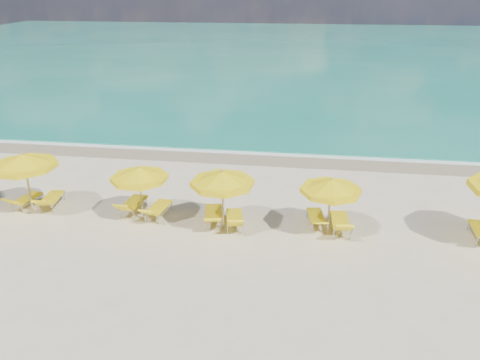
# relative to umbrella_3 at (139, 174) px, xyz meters

# --- Properties ---
(ground_plane) EXTENTS (120.00, 120.00, 0.00)m
(ground_plane) POSITION_rel_umbrella_3_xyz_m (3.42, -0.15, -1.78)
(ground_plane) COLOR beige
(ocean) EXTENTS (120.00, 80.00, 0.30)m
(ocean) POSITION_rel_umbrella_3_xyz_m (3.42, 47.85, -1.78)
(ocean) COLOR #167E65
(ocean) RESTS_ON ground
(wet_sand_band) EXTENTS (120.00, 2.60, 0.01)m
(wet_sand_band) POSITION_rel_umbrella_3_xyz_m (3.42, 7.25, -1.78)
(wet_sand_band) COLOR tan
(wet_sand_band) RESTS_ON ground
(foam_line) EXTENTS (120.00, 1.20, 0.03)m
(foam_line) POSITION_rel_umbrella_3_xyz_m (3.42, 8.05, -1.78)
(foam_line) COLOR white
(foam_line) RESTS_ON ground
(whitecap_near) EXTENTS (14.00, 0.36, 0.05)m
(whitecap_near) POSITION_rel_umbrella_3_xyz_m (-2.58, 16.85, -1.78)
(whitecap_near) COLOR white
(whitecap_near) RESTS_ON ground
(whitecap_far) EXTENTS (18.00, 0.30, 0.05)m
(whitecap_far) POSITION_rel_umbrella_3_xyz_m (11.42, 23.85, -1.78)
(whitecap_far) COLOR white
(whitecap_far) RESTS_ON ground
(umbrella_2) EXTENTS (3.03, 3.03, 2.40)m
(umbrella_2) POSITION_rel_umbrella_3_xyz_m (-4.32, -0.04, 0.27)
(umbrella_2) COLOR tan
(umbrella_2) RESTS_ON ground
(umbrella_3) EXTENTS (2.64, 2.64, 2.08)m
(umbrella_3) POSITION_rel_umbrella_3_xyz_m (0.00, 0.00, 0.00)
(umbrella_3) COLOR tan
(umbrella_3) RESTS_ON ground
(umbrella_4) EXTENTS (2.72, 2.72, 2.24)m
(umbrella_4) POSITION_rel_umbrella_3_xyz_m (3.05, -0.32, 0.14)
(umbrella_4) COLOR tan
(umbrella_4) RESTS_ON ground
(umbrella_5) EXTENTS (2.26, 2.26, 2.10)m
(umbrella_5) POSITION_rel_umbrella_3_xyz_m (6.68, -0.16, 0.01)
(umbrella_5) COLOR tan
(umbrella_5) RESTS_ON ground
(lounger_2_left) EXTENTS (0.83, 1.65, 0.74)m
(lounger_2_left) POSITION_rel_umbrella_3_xyz_m (-4.80, 0.35, -1.58)
(lounger_2_left) COLOR #A5A8AD
(lounger_2_left) RESTS_ON ground
(lounger_2_right) EXTENTS (0.78, 1.79, 0.78)m
(lounger_2_right) POSITION_rel_umbrella_3_xyz_m (-3.82, 0.46, -1.56)
(lounger_2_right) COLOR #A5A8AD
(lounger_2_right) RESTS_ON ground
(lounger_3_left) EXTENTS (0.73, 1.84, 0.84)m
(lounger_3_left) POSITION_rel_umbrella_3_xyz_m (-0.53, 0.47, -1.55)
(lounger_3_left) COLOR #A5A8AD
(lounger_3_left) RESTS_ON ground
(lounger_3_right) EXTENTS (0.80, 1.77, 0.76)m
(lounger_3_right) POSITION_rel_umbrella_3_xyz_m (0.50, 0.26, -1.57)
(lounger_3_right) COLOR #A5A8AD
(lounger_3_right) RESTS_ON ground
(lounger_4_left) EXTENTS (0.91, 1.92, 0.77)m
(lounger_4_left) POSITION_rel_umbrella_3_xyz_m (2.63, 0.05, -1.55)
(lounger_4_left) COLOR #A5A8AD
(lounger_4_left) RESTS_ON ground
(lounger_4_right) EXTENTS (0.88, 1.77, 0.80)m
(lounger_4_right) POSITION_rel_umbrella_3_xyz_m (3.43, -0.14, -1.56)
(lounger_4_right) COLOR #A5A8AD
(lounger_4_right) RESTS_ON ground
(lounger_5_left) EXTENTS (0.77, 1.72, 0.64)m
(lounger_5_left) POSITION_rel_umbrella_3_xyz_m (6.30, 0.43, -1.58)
(lounger_5_left) COLOR #A5A8AD
(lounger_5_left) RESTS_ON ground
(lounger_5_right) EXTENTS (0.73, 1.88, 0.84)m
(lounger_5_right) POSITION_rel_umbrella_3_xyz_m (7.12, 0.08, -1.55)
(lounger_5_right) COLOR #A5A8AD
(lounger_5_right) RESTS_ON ground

